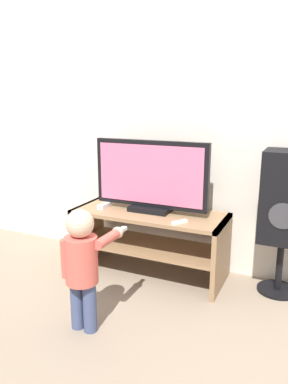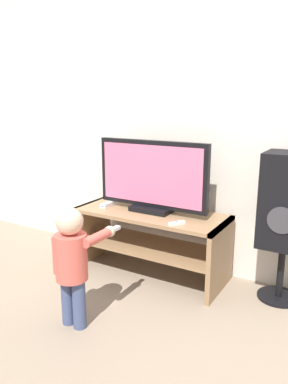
{
  "view_description": "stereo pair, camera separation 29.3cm",
  "coord_description": "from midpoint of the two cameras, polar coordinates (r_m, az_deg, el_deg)",
  "views": [
    {
      "loc": [
        1.2,
        -2.43,
        1.43
      ],
      "look_at": [
        0.0,
        0.15,
        0.73
      ],
      "focal_mm": 35.0,
      "sensor_mm": 36.0,
      "label": 1
    },
    {
      "loc": [
        1.46,
        -2.3,
        1.43
      ],
      "look_at": [
        0.0,
        0.15,
        0.73
      ],
      "focal_mm": 35.0,
      "sensor_mm": 36.0,
      "label": 2
    }
  ],
  "objects": [
    {
      "name": "wall_back",
      "position": [
        3.25,
        6.7,
        11.33
      ],
      "size": [
        10.0,
        0.06,
        2.6
      ],
      "color": "silver",
      "rests_on": "ground_plane"
    },
    {
      "name": "speaker_tower",
      "position": [
        2.85,
        23.76,
        -1.75
      ],
      "size": [
        0.34,
        0.33,
        1.09
      ],
      "color": "black",
      "rests_on": "ground_plane"
    },
    {
      "name": "child",
      "position": [
        2.4,
        -7.37,
        -9.94
      ],
      "size": [
        0.3,
        0.46,
        0.8
      ],
      "color": "#3F4C72",
      "rests_on": "ground_plane"
    },
    {
      "name": "game_console",
      "position": [
        3.22,
        -2.96,
        -1.94
      ],
      "size": [
        0.05,
        0.15,
        0.04
      ],
      "color": "white",
      "rests_on": "tv_stand"
    },
    {
      "name": "ground_plane",
      "position": [
        3.07,
        1.3,
        -14.07
      ],
      "size": [
        16.0,
        16.0,
        0.0
      ],
      "primitive_type": "plane",
      "color": "gray"
    },
    {
      "name": "remote_primary",
      "position": [
        2.78,
        8.07,
        -4.78
      ],
      "size": [
        0.1,
        0.13,
        0.03
      ],
      "color": "white",
      "rests_on": "tv_stand"
    },
    {
      "name": "tv_stand",
      "position": [
        3.13,
        3.67,
        -6.3
      ],
      "size": [
        1.26,
        0.51,
        0.54
      ],
      "color": "#93704C",
      "rests_on": "ground_plane"
    },
    {
      "name": "television",
      "position": [
        3.02,
        4.01,
        2.23
      ],
      "size": [
        0.97,
        0.2,
        0.58
      ],
      "color": "black",
      "rests_on": "tv_stand"
    }
  ]
}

